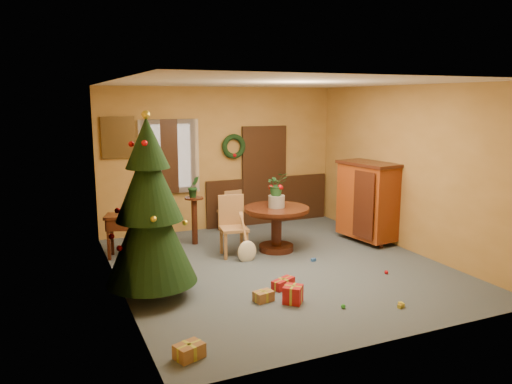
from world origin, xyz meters
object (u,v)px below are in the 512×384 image
chair_near (233,223)px  sideboard (368,199)px  christmas_tree (150,212)px  writing_desk (131,225)px  dining_table (276,220)px

chair_near → sideboard: bearing=-5.4°
christmas_tree → writing_desk: (0.05, 1.89, -0.63)m
chair_near → christmas_tree: bearing=-141.6°
dining_table → sideboard: (1.82, -0.15, 0.26)m
dining_table → chair_near: (-0.79, 0.10, 0.00)m
dining_table → sideboard: bearing=-4.7°
christmas_tree → sideboard: christmas_tree is taller
christmas_tree → writing_desk: bearing=88.4°
chair_near → writing_desk: size_ratio=1.12×
chair_near → sideboard: sideboard is taller
christmas_tree → sideboard: 4.44m
dining_table → christmas_tree: 2.84m
christmas_tree → sideboard: bearing=14.2°
chair_near → dining_table: bearing=-6.9°
dining_table → chair_near: size_ratio=1.11×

